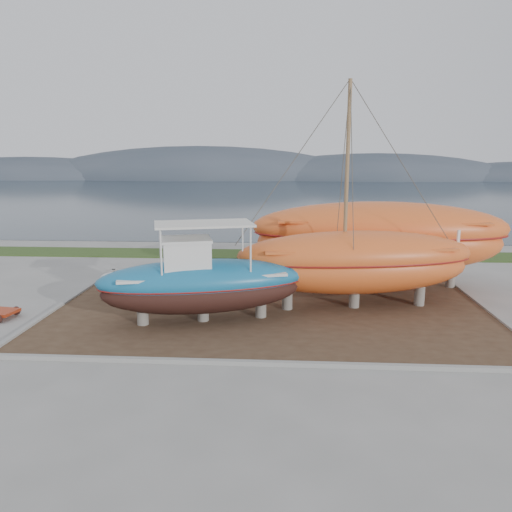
# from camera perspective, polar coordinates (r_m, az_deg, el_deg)

# --- Properties ---
(ground) EXTENTS (140.00, 140.00, 0.00)m
(ground) POSITION_cam_1_polar(r_m,az_deg,el_deg) (17.89, 1.32, -9.70)
(ground) COLOR gray
(ground) RESTS_ON ground
(dirt_patch) EXTENTS (18.00, 12.00, 0.06)m
(dirt_patch) POSITION_cam_1_polar(r_m,az_deg,el_deg) (21.66, 1.76, -5.81)
(dirt_patch) COLOR #422D1E
(dirt_patch) RESTS_ON ground
(curb_frame) EXTENTS (18.60, 12.60, 0.15)m
(curb_frame) POSITION_cam_1_polar(r_m,az_deg,el_deg) (21.65, 1.76, -5.69)
(curb_frame) COLOR gray
(curb_frame) RESTS_ON ground
(grass_strip) EXTENTS (44.00, 3.00, 0.08)m
(grass_strip) POSITION_cam_1_polar(r_m,az_deg,el_deg) (32.82, 2.44, 0.17)
(grass_strip) COLOR #284219
(grass_strip) RESTS_ON ground
(sea) EXTENTS (260.00, 100.00, 0.04)m
(sea) POSITION_cam_1_polar(r_m,az_deg,el_deg) (86.92, 3.24, 7.18)
(sea) COLOR #192833
(sea) RESTS_ON ground
(mountain_ridge) EXTENTS (200.00, 36.00, 20.00)m
(mountain_ridge) POSITION_cam_1_polar(r_m,az_deg,el_deg) (141.82, 3.43, 8.83)
(mountain_ridge) COLOR #333D49
(mountain_ridge) RESTS_ON ground
(blue_caique) EXTENTS (8.42, 4.53, 3.87)m
(blue_caique) POSITION_cam_1_polar(r_m,az_deg,el_deg) (19.40, -6.16, -1.90)
(blue_caique) COLOR #186A9A
(blue_caique) RESTS_ON dirt_patch
(white_dinghy) EXTENTS (4.18, 2.47, 1.18)m
(white_dinghy) POSITION_cam_1_polar(r_m,az_deg,el_deg) (23.25, -13.29, -3.32)
(white_dinghy) COLOR silver
(white_dinghy) RESTS_ON dirt_patch
(orange_sailboat) EXTENTS (10.40, 4.53, 9.34)m
(orange_sailboat) POSITION_cam_1_polar(r_m,az_deg,el_deg) (21.04, 11.61, 6.52)
(orange_sailboat) COLOR #DF5A22
(orange_sailboat) RESTS_ON dirt_patch
(orange_bare_hull) EXTENTS (12.47, 3.86, 4.07)m
(orange_bare_hull) POSITION_cam_1_polar(r_m,az_deg,el_deg) (25.23, 13.80, 1.18)
(orange_bare_hull) COLOR #DF5A22
(orange_bare_hull) RESTS_ON dirt_patch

